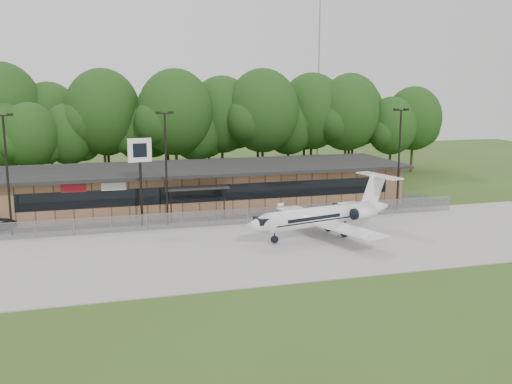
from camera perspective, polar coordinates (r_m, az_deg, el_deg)
name	(u,v)px	position (r m, az deg, el deg)	size (l,w,h in m)	color
ground	(277,280)	(37.46, 2.13, -8.80)	(160.00, 160.00, 0.00)	#394E1B
apron	(246,247)	(44.76, -1.04, -5.47)	(64.00, 18.00, 0.08)	#9E9B93
parking_lot	(215,215)	(55.60, -4.08, -2.30)	(50.00, 9.00, 0.06)	#383835
terminal	(206,186)	(59.45, -4.98, 0.64)	(41.00, 11.65, 4.30)	#916648
fence	(226,218)	(51.15, -3.05, -2.58)	(46.00, 0.04, 1.52)	gray
treeline	(180,123)	(76.53, -7.63, 6.84)	(72.00, 12.00, 15.00)	#143410
radio_mast	(318,85)	(87.98, 6.26, 10.61)	(0.20, 0.20, 25.00)	gray
light_pole_left	(7,166)	(50.98, -23.67, 2.44)	(1.55, 0.30, 10.23)	black
light_pole_mid	(166,160)	(50.84, -9.00, 3.19)	(1.55, 0.30, 10.23)	black
light_pole_right	(399,152)	(58.21, 14.14, 3.93)	(1.55, 0.30, 10.23)	black
business_jet	(324,216)	(47.56, 6.84, -2.45)	(14.48, 13.02, 4.90)	white
pole_sign	(140,160)	(50.91, -11.53, 3.20)	(2.09, 0.53, 7.92)	black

